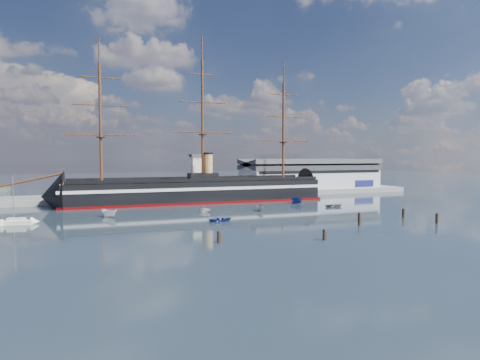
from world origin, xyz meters
name	(u,v)px	position (x,y,z in m)	size (l,w,h in m)	color
ground	(216,209)	(0.00, 40.00, 0.00)	(600.00, 600.00, 0.00)	#1A2731
quay	(212,197)	(10.00, 76.00, 0.00)	(180.00, 18.00, 2.00)	slate
warehouse	(310,174)	(58.00, 80.00, 7.98)	(63.00, 21.00, 11.60)	#B7BABC
quay_tower	(197,173)	(3.00, 73.00, 9.75)	(5.00, 5.00, 15.00)	silver
warship	(193,191)	(-2.05, 60.00, 4.04)	(113.11, 18.91, 53.94)	black
sailboat	(16,222)	(-52.76, 29.47, 0.74)	(7.58, 3.91, 11.64)	white
motorboat_a	(109,217)	(-31.62, 33.81, 0.00)	(6.55, 2.40, 2.62)	silver
motorboat_b	(221,221)	(-6.43, 16.24, 0.00)	(3.64, 1.45, 1.70)	navy
motorboat_c	(260,211)	(10.53, 30.23, 0.00)	(5.09, 1.87, 2.04)	gray
motorboat_d	(205,212)	(-5.47, 33.72, 0.00)	(5.44, 2.36, 1.99)	silver
motorboat_e	(334,207)	(36.47, 30.30, 0.00)	(3.45, 1.38, 1.61)	gray
motorboat_f	(297,203)	(30.20, 43.15, 0.00)	(6.78, 2.49, 2.71)	navy
piling_near_left	(219,243)	(-14.71, -6.83, 0.00)	(0.64, 0.64, 2.89)	black
piling_near_mid	(324,240)	(4.80, -12.12, 0.00)	(0.64, 0.64, 2.80)	black
piling_near_right	(359,225)	(21.87, -0.77, 0.00)	(0.64, 0.64, 3.63)	black
piling_far_right	(403,217)	(40.43, 4.86, 0.00)	(0.64, 0.64, 3.04)	black
piling_extra	(437,223)	(40.76, -5.56, 0.00)	(0.64, 0.64, 3.14)	black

